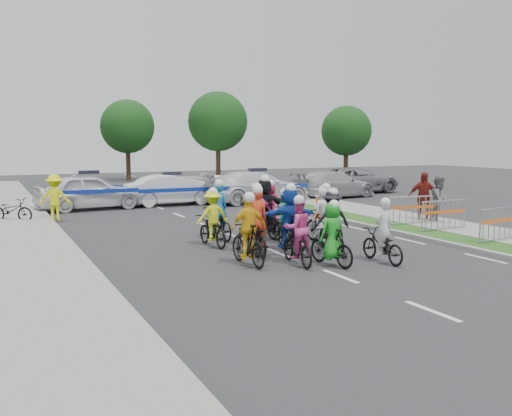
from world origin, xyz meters
name	(u,v)px	position (x,y,z in m)	size (l,w,h in m)	color
ground	(340,277)	(0.00, 0.00, 0.00)	(90.00, 90.00, 0.00)	#28282B
curb_right	(382,229)	(5.10, 5.00, 0.06)	(0.20, 60.00, 0.12)	gray
grass_strip	(398,228)	(5.80, 5.00, 0.06)	(1.20, 60.00, 0.11)	#2B4F19
sidewalk_right	(437,224)	(7.60, 5.00, 0.07)	(2.40, 60.00, 0.13)	gray
sidewalk_left	(23,259)	(-6.50, 5.00, 0.07)	(3.00, 60.00, 0.13)	gray
rider_0	(382,241)	(1.84, 0.83, 0.56)	(0.61, 1.66, 1.69)	black
rider_1	(332,240)	(0.44, 1.05, 0.66)	(0.76, 1.64, 1.68)	black
rider_2	(297,239)	(-0.27, 1.55, 0.66)	(0.80, 1.80, 1.78)	black
rider_3	(248,237)	(-1.42, 2.00, 0.72)	(0.95, 1.79, 1.87)	black
rider_4	(331,227)	(1.41, 2.55, 0.71)	(1.10, 1.87, 1.82)	black
rider_5	(289,224)	(0.28, 2.94, 0.82)	(1.62, 1.93, 1.96)	black
rider_6	(256,232)	(-0.65, 3.15, 0.64)	(0.99, 1.98, 1.93)	black
rider_7	(324,220)	(1.96, 3.79, 0.72)	(0.83, 1.81, 1.85)	black
rider_8	(283,223)	(0.78, 4.27, 0.64)	(0.84, 1.74, 1.70)	black
rider_9	(256,222)	(-0.10, 4.31, 0.73)	(1.01, 1.87, 1.90)	black
rider_10	(212,223)	(-1.29, 4.81, 0.69)	(1.01, 1.76, 1.76)	black
rider_11	(264,211)	(0.80, 5.58, 0.85)	(1.65, 1.97, 2.04)	black
rider_12	(218,219)	(-0.67, 5.88, 0.63)	(0.73, 1.90, 1.92)	black
rider_13	(269,212)	(1.41, 6.38, 0.71)	(0.84, 1.79, 1.81)	black
police_car_0	(89,192)	(-3.02, 15.72, 0.81)	(1.91, 4.75, 1.62)	silver
police_car_1	(172,190)	(0.90, 15.83, 0.73)	(1.55, 4.45, 1.47)	silver
police_car_2	(258,187)	(5.05, 14.87, 0.80)	(2.23, 5.49, 1.59)	silver
civilian_sedan	(334,184)	(9.95, 15.44, 0.73)	(2.05, 5.05, 1.47)	#AFAFB4
civilian_suv	(356,180)	(12.72, 17.25, 0.77)	(2.55, 5.52, 1.53)	gray
spectator_1	(440,200)	(7.86, 5.18, 0.92)	(0.89, 0.70, 1.84)	slate
spectator_2	(423,197)	(7.82, 6.01, 0.97)	(1.13, 0.47, 1.93)	maroon
marshal_hiviz	(55,198)	(-4.86, 12.47, 0.91)	(1.17, 0.67, 1.82)	#E5F70D
barrier_0	(500,226)	(6.70, 1.40, 0.56)	(2.00, 0.50, 1.12)	#A5A8AD
barrier_1	(444,216)	(6.70, 3.73, 0.56)	(2.00, 0.50, 1.12)	#A5A8AD
barrier_2	(413,211)	(6.70, 5.28, 0.56)	(2.00, 0.50, 1.12)	#A5A8AD
cone_0	(318,210)	(4.73, 8.60, 0.34)	(0.40, 0.40, 0.70)	#F24C0C
cone_1	(318,198)	(7.20, 12.57, 0.34)	(0.40, 0.40, 0.70)	#F24C0C
parked_bike	(11,210)	(-6.43, 12.86, 0.47)	(0.62, 1.78, 0.93)	black
tree_1	(218,122)	(9.00, 30.00, 4.54)	(4.55, 4.55, 6.82)	#382619
tree_2	(346,131)	(18.00, 26.00, 3.83)	(3.85, 3.85, 5.77)	#382619
tree_4	(127,127)	(3.00, 34.00, 4.19)	(4.20, 4.20, 6.30)	#382619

